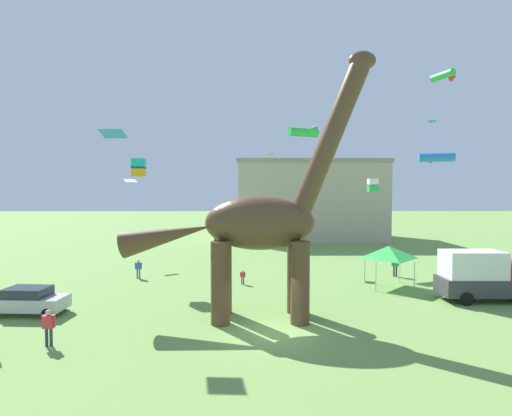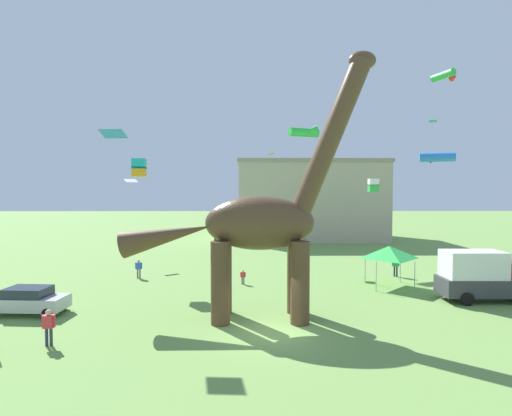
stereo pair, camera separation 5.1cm
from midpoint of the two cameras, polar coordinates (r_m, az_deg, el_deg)
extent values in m
plane|color=#6B9347|center=(20.64, 2.01, -17.39)|extent=(240.00, 240.00, 0.00)
cylinder|color=#513823|center=(23.36, 5.78, -9.47)|extent=(1.01, 1.01, 4.37)
cylinder|color=#513823|center=(21.48, 6.36, -10.53)|extent=(1.01, 1.01, 4.37)
cylinder|color=#513823|center=(23.27, -4.67, -9.52)|extent=(1.01, 1.01, 4.37)
cylinder|color=#513823|center=(21.39, -5.04, -10.59)|extent=(1.01, 1.01, 4.37)
ellipsoid|color=#513823|center=(21.82, 0.62, -2.15)|extent=(5.98, 2.58, 2.95)
cylinder|color=#513823|center=(22.38, 10.77, 10.03)|extent=(4.30, 1.10, 8.52)
ellipsoid|color=#513823|center=(23.63, 14.99, 19.66)|extent=(1.47, 0.92, 1.01)
cone|color=#513823|center=(22.34, -12.39, -3.84)|extent=(5.26, 1.47, 2.49)
cube|color=#B7B7BC|center=(26.63, -29.68, -11.64)|extent=(4.31, 2.07, 0.72)
cube|color=#232B35|center=(26.49, -29.71, -10.34)|extent=(2.37, 1.72, 0.52)
cylinder|color=black|center=(26.79, -25.75, -12.27)|extent=(0.63, 0.26, 0.62)
cylinder|color=black|center=(25.25, -27.51, -13.21)|extent=(0.63, 0.26, 0.62)
cylinder|color=black|center=(28.22, -31.59, -11.64)|extent=(0.63, 0.26, 0.62)
cube|color=#38383D|center=(29.73, 29.87, -9.64)|extent=(5.62, 2.16, 1.10)
cube|color=silver|center=(29.09, 28.59, -7.07)|extent=(3.60, 2.05, 1.70)
cylinder|color=black|center=(31.76, 32.05, -9.94)|extent=(0.80, 0.27, 0.80)
cylinder|color=black|center=(29.95, 25.99, -10.55)|extent=(0.80, 0.27, 0.80)
cylinder|color=black|center=(28.14, 27.95, -11.42)|extent=(0.80, 0.27, 0.80)
cylinder|color=#2D3347|center=(30.48, -1.95, -10.33)|extent=(0.09, 0.09, 0.54)
cylinder|color=#2D3347|center=(30.48, -1.70, -10.33)|extent=(0.09, 0.09, 0.54)
cube|color=#D1333D|center=(30.38, -1.82, -9.48)|extent=(0.29, 0.18, 0.38)
sphere|color=tan|center=(30.33, -1.82, -8.98)|extent=(0.17, 0.17, 0.17)
cylinder|color=#D1333D|center=(30.38, -2.14, -9.45)|extent=(0.07, 0.07, 0.36)
cylinder|color=#D1333D|center=(30.37, -1.50, -9.45)|extent=(0.07, 0.07, 0.36)
cylinder|color=#6B6056|center=(33.80, -16.48, -8.98)|extent=(0.12, 0.12, 0.74)
cylinder|color=#6B6056|center=(33.75, -16.18, -8.99)|extent=(0.12, 0.12, 0.74)
cube|color=blue|center=(33.66, -16.35, -7.92)|extent=(0.40, 0.25, 0.53)
sphere|color=tan|center=(33.59, -16.35, -7.28)|extent=(0.23, 0.23, 0.23)
cylinder|color=blue|center=(33.71, -16.73, -7.86)|extent=(0.10, 0.10, 0.50)
cylinder|color=blue|center=(33.59, -15.96, -7.89)|extent=(0.10, 0.10, 0.50)
cylinder|color=#2D3347|center=(21.18, -27.63, -15.98)|extent=(0.14, 0.14, 0.82)
cylinder|color=#2D3347|center=(21.09, -27.12, -16.04)|extent=(0.14, 0.14, 0.82)
cube|color=#D1333D|center=(20.93, -27.41, -14.18)|extent=(0.45, 0.27, 0.58)
sphere|color=tan|center=(20.81, -27.44, -13.07)|extent=(0.26, 0.26, 0.26)
cylinder|color=#D1333D|center=(21.03, -28.06, -14.03)|extent=(0.11, 0.11, 0.55)
cylinder|color=#D1333D|center=(20.81, -26.77, -14.18)|extent=(0.11, 0.11, 0.55)
cylinder|color=#2D3347|center=(35.00, 19.17, -8.54)|extent=(0.14, 0.14, 0.83)
cylinder|color=#2D3347|center=(35.07, 19.48, -8.53)|extent=(0.14, 0.14, 0.83)
cube|color=green|center=(34.91, 19.34, -7.39)|extent=(0.45, 0.28, 0.59)
sphere|color=tan|center=(34.84, 19.35, -6.70)|extent=(0.26, 0.26, 0.26)
cylinder|color=green|center=(34.82, 18.94, -7.36)|extent=(0.11, 0.11, 0.56)
cylinder|color=green|center=(35.00, 19.75, -7.32)|extent=(0.11, 0.11, 0.56)
cylinder|color=#B2B2B7|center=(32.85, 19.93, -8.15)|extent=(0.06, 0.06, 2.10)
cylinder|color=#B2B2B7|center=(30.38, 21.74, -9.04)|extent=(0.06, 0.06, 2.10)
cylinder|color=#B2B2B7|center=(32.01, 15.35, -8.37)|extent=(0.06, 0.06, 2.10)
cylinder|color=#B2B2B7|center=(29.47, 16.81, -9.32)|extent=(0.06, 0.06, 2.10)
pyramid|color=green|center=(30.89, 18.49, -5.98)|extent=(3.15, 3.15, 0.90)
cube|color=#287AE5|center=(24.52, -19.65, 9.93)|extent=(1.42, 1.05, 0.39)
cube|color=orange|center=(39.59, 2.21, 7.70)|extent=(0.74, 0.90, 0.17)
cylinder|color=green|center=(33.10, 25.15, 16.75)|extent=(1.12, 1.96, 0.53)
cone|color=red|center=(33.82, 26.45, 16.41)|extent=(0.68, 0.63, 0.56)
cube|color=white|center=(40.78, 16.43, 3.52)|extent=(0.91, 0.91, 0.72)
cube|color=green|center=(40.77, 16.42, 2.73)|extent=(0.91, 0.91, 0.72)
cube|color=#19B2B7|center=(32.85, -16.30, 6.08)|extent=(1.05, 1.05, 0.79)
cube|color=orange|center=(32.82, -16.29, 5.00)|extent=(1.05, 1.05, 0.79)
cube|color=white|center=(41.92, -17.39, 3.75)|extent=(1.49, 1.41, 0.35)
cylinder|color=yellow|center=(41.91, -17.37, 2.67)|extent=(0.01, 0.01, 1.21)
cylinder|color=#287AE5|center=(28.44, 24.47, 6.61)|extent=(2.20, 1.20, 0.59)
cone|color=black|center=(29.59, 24.16, 6.44)|extent=(0.69, 0.75, 0.62)
cylinder|color=green|center=(41.83, 6.86, 10.66)|extent=(3.27, 1.93, 0.89)
cone|color=green|center=(40.32, 8.04, 10.97)|extent=(1.07, 1.15, 0.93)
cube|color=#19B2B7|center=(48.33, 23.93, 11.24)|extent=(1.02, 0.93, 0.15)
cylinder|color=pink|center=(48.25, 23.92, 10.61)|extent=(0.01, 0.01, 0.82)
cube|color=#B7A893|center=(59.91, 7.57, 0.92)|extent=(20.46, 12.94, 10.87)
cube|color=gray|center=(60.03, 7.60, 6.35)|extent=(20.87, 13.20, 0.50)
camera|label=1|loc=(0.03, -89.93, 0.00)|focal=28.05mm
camera|label=2|loc=(0.03, 90.07, 0.00)|focal=28.05mm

